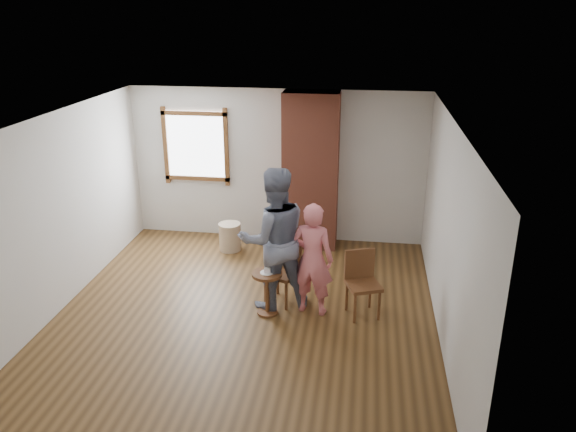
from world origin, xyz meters
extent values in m
plane|color=brown|center=(0.00, 0.00, 0.00)|extent=(5.50, 5.50, 0.00)
cube|color=silver|center=(0.00, 2.75, 1.30)|extent=(5.00, 0.04, 2.60)
cube|color=silver|center=(-2.50, 0.00, 1.30)|extent=(0.04, 5.50, 2.60)
cube|color=silver|center=(2.50, 0.00, 1.30)|extent=(0.04, 5.50, 2.60)
cube|color=white|center=(0.00, 0.00, 2.60)|extent=(5.00, 5.50, 0.04)
cube|color=brown|center=(-1.40, 2.71, 1.60)|extent=(1.14, 0.06, 1.34)
cube|color=white|center=(-1.40, 2.73, 1.60)|extent=(1.00, 0.02, 1.20)
cube|color=#AB533C|center=(0.60, 2.50, 1.30)|extent=(0.90, 0.50, 2.60)
cylinder|color=tan|center=(-0.70, 2.08, 0.23)|extent=(0.48, 0.48, 0.47)
cylinder|color=black|center=(-0.20, 2.40, 0.08)|extent=(0.21, 0.21, 0.16)
cube|color=brown|center=(0.43, 0.46, 0.44)|extent=(0.53, 0.53, 0.05)
cylinder|color=brown|center=(0.21, 0.37, 0.22)|extent=(0.04, 0.04, 0.44)
cylinder|color=brown|center=(0.52, 0.25, 0.22)|extent=(0.04, 0.04, 0.44)
cylinder|color=brown|center=(0.34, 0.68, 0.22)|extent=(0.04, 0.04, 0.44)
cylinder|color=brown|center=(0.64, 0.56, 0.22)|extent=(0.04, 0.04, 0.44)
cube|color=brown|center=(0.50, 0.63, 0.66)|extent=(0.39, 0.19, 0.44)
cube|color=brown|center=(1.54, 0.26, 0.44)|extent=(0.53, 0.53, 0.05)
cylinder|color=brown|center=(1.45, 0.05, 0.22)|extent=(0.04, 0.04, 0.44)
cylinder|color=brown|center=(1.75, 0.17, 0.22)|extent=(0.04, 0.04, 0.44)
cylinder|color=brown|center=(1.33, 0.36, 0.22)|extent=(0.04, 0.04, 0.44)
cylinder|color=brown|center=(1.64, 0.48, 0.22)|extent=(0.04, 0.04, 0.44)
cube|color=brown|center=(1.47, 0.44, 0.66)|extent=(0.40, 0.18, 0.44)
cylinder|color=brown|center=(0.28, 0.13, 0.58)|extent=(0.40, 0.40, 0.04)
cylinder|color=brown|center=(0.28, 0.13, 0.29)|extent=(0.06, 0.06, 0.54)
cylinder|color=brown|center=(0.28, 0.13, 0.01)|extent=(0.28, 0.28, 0.03)
cylinder|color=white|center=(0.28, 0.13, 0.60)|extent=(0.18, 0.18, 0.01)
cube|color=white|center=(0.29, 0.13, 0.64)|extent=(0.08, 0.07, 0.06)
imported|color=#131836|center=(0.34, 0.36, 0.98)|extent=(1.17, 1.06, 1.96)
imported|color=#ED767E|center=(0.86, 0.27, 0.77)|extent=(0.62, 0.47, 1.54)
camera|label=1|loc=(1.48, -6.34, 3.90)|focal=35.00mm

